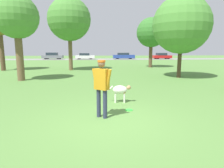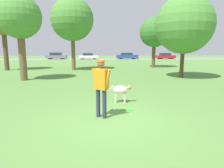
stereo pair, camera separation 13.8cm
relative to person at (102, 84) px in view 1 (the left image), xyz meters
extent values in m
plane|color=#56843D|center=(0.27, -0.41, -1.07)|extent=(120.00, 120.00, 0.00)
cube|color=gray|center=(0.27, 36.43, -1.06)|extent=(120.00, 6.00, 0.01)
cylinder|color=#2D334C|center=(0.10, -0.07, -0.62)|extent=(0.18, 0.18, 0.89)
cylinder|color=#2D334C|center=(-0.10, 0.07, -0.62)|extent=(0.18, 0.18, 0.89)
cube|color=#C68419|center=(0.00, 0.00, 0.14)|extent=(0.48, 0.44, 0.63)
cylinder|color=#C68419|center=(0.20, -0.15, 0.14)|extent=(0.23, 0.20, 0.64)
cylinder|color=#C68419|center=(-0.20, 0.15, 0.14)|extent=(0.23, 0.20, 0.64)
sphere|color=brown|center=(0.00, 0.00, 0.60)|extent=(0.31, 0.31, 0.22)
cylinder|color=#D15B19|center=(0.00, 0.00, 0.68)|extent=(0.33, 0.33, 0.06)
ellipsoid|color=silver|center=(0.75, 1.75, -0.55)|extent=(0.60, 0.39, 0.34)
ellipsoid|color=tan|center=(0.90, 1.73, -0.61)|extent=(0.21, 0.26, 0.19)
sphere|color=tan|center=(1.09, 1.72, -0.46)|extent=(0.19, 0.19, 0.17)
cylinder|color=silver|center=(0.93, 1.83, -0.90)|extent=(0.08, 0.08, 0.34)
cylinder|color=silver|center=(0.92, 1.64, -0.90)|extent=(0.08, 0.08, 0.34)
cylinder|color=silver|center=(0.58, 1.86, -0.90)|extent=(0.08, 0.08, 0.34)
cylinder|color=silver|center=(0.56, 1.67, -0.90)|extent=(0.08, 0.08, 0.34)
cylinder|color=silver|center=(0.36, 1.79, -0.50)|extent=(0.26, 0.07, 0.23)
cylinder|color=#33D838|center=(0.96, 0.68, -1.06)|extent=(0.26, 0.26, 0.02)
torus|color=#33D838|center=(0.96, 0.68, -1.06)|extent=(0.26, 0.26, 0.02)
cylinder|color=brown|center=(-9.49, 14.46, 0.84)|extent=(0.44, 0.44, 3.81)
cylinder|color=#4C3826|center=(5.87, 8.43, 0.07)|extent=(0.28, 0.28, 2.27)
sphere|color=#4C8938|center=(5.87, 8.43, 2.75)|extent=(4.11, 4.11, 4.11)
cylinder|color=brown|center=(5.95, 16.95, 0.29)|extent=(0.40, 0.40, 2.71)
sphere|color=#38752D|center=(5.95, 16.95, 2.90)|extent=(3.34, 3.34, 3.34)
cylinder|color=brown|center=(-5.31, 7.81, 0.49)|extent=(0.47, 0.47, 3.11)
sphere|color=#4C8938|center=(-5.31, 7.81, 3.10)|extent=(2.82, 2.82, 2.82)
cylinder|color=brown|center=(-2.85, 14.36, 0.63)|extent=(0.38, 0.38, 3.38)
sphere|color=#4C8938|center=(-2.85, 14.36, 3.88)|extent=(4.16, 4.16, 4.16)
cube|color=slate|center=(-9.58, 36.80, -0.54)|extent=(4.29, 1.89, 0.60)
cube|color=#232D38|center=(-9.71, 36.81, 0.04)|extent=(2.25, 1.57, 0.55)
cylinder|color=black|center=(-8.29, 37.50, -0.74)|extent=(0.67, 0.22, 0.66)
cylinder|color=black|center=(-8.34, 36.01, -0.74)|extent=(0.67, 0.22, 0.66)
cylinder|color=black|center=(-10.82, 37.59, -0.74)|extent=(0.67, 0.22, 0.66)
cylinder|color=black|center=(-10.88, 36.10, -0.74)|extent=(0.67, 0.22, 0.66)
cube|color=white|center=(-2.83, 36.21, -0.55)|extent=(3.99, 1.90, 0.57)
cube|color=#232D38|center=(-2.95, 36.21, -0.04)|extent=(2.09, 1.58, 0.46)
cylinder|color=black|center=(-1.68, 37.02, -0.74)|extent=(0.66, 0.22, 0.65)
cylinder|color=black|center=(-1.62, 35.50, -0.74)|extent=(0.66, 0.22, 0.65)
cylinder|color=black|center=(-4.03, 36.93, -0.74)|extent=(0.66, 0.22, 0.65)
cylinder|color=black|center=(-3.98, 35.41, -0.74)|extent=(0.66, 0.22, 0.65)
cube|color=#284293|center=(5.32, 36.52, -0.51)|extent=(4.59, 1.73, 0.68)
cube|color=#232D38|center=(5.18, 36.52, 0.04)|extent=(2.39, 1.47, 0.43)
cylinder|color=black|center=(6.67, 37.25, -0.77)|extent=(0.60, 0.21, 0.60)
cylinder|color=black|center=(6.70, 35.83, -0.77)|extent=(0.60, 0.21, 0.60)
cylinder|color=black|center=(3.94, 37.21, -0.77)|extent=(0.60, 0.21, 0.60)
cylinder|color=black|center=(3.96, 35.79, -0.77)|extent=(0.60, 0.21, 0.60)
cube|color=red|center=(13.52, 36.31, -0.57)|extent=(3.95, 2.00, 0.56)
cube|color=#232D38|center=(13.41, 36.31, -0.03)|extent=(2.08, 1.66, 0.52)
cylinder|color=black|center=(14.65, 37.16, -0.76)|extent=(0.61, 0.23, 0.61)
cylinder|color=black|center=(14.72, 35.56, -0.76)|extent=(0.61, 0.23, 0.61)
cylinder|color=black|center=(12.33, 37.06, -0.76)|extent=(0.61, 0.23, 0.61)
cylinder|color=black|center=(12.39, 35.46, -0.76)|extent=(0.61, 0.23, 0.61)
camera|label=1|loc=(-0.09, -5.95, 1.03)|focal=32.00mm
camera|label=2|loc=(0.04, -5.96, 1.03)|focal=32.00mm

